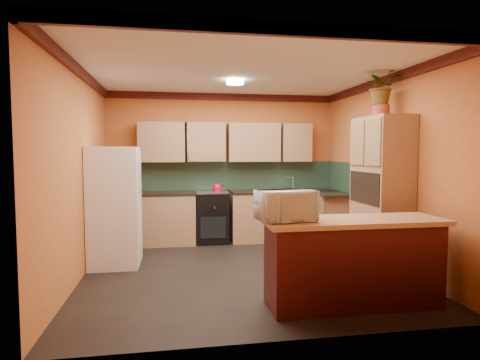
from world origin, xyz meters
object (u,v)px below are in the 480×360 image
Objects in this scene: pantry at (381,195)px; microwave at (286,206)px; stove at (212,217)px; breakfast_bar at (353,265)px; fridge at (114,207)px; base_cabinets_back at (246,217)px.

microwave is at bearing -146.20° from pantry.
stove is 0.43× the size of pantry.
breakfast_bar is (-0.91, -1.11, -0.61)m from pantry.
pantry is at bearing 50.51° from breakfast_bar.
pantry is 1.56m from breakfast_bar.
fridge is 3.03× the size of microwave.
pantry reaches higher than base_cabinets_back.
pantry is (1.47, -2.14, 0.61)m from base_cabinets_back.
stove is 3.05m from pantry.
stove is at bearing 89.54° from microwave.
breakfast_bar is at bearing -69.90° from stove.
fridge is at bearing -139.76° from stove.
fridge is (-1.50, -1.27, 0.39)m from stove.
breakfast_bar is at bearing -8.29° from microwave.
pantry is 1.99m from microwave.
microwave is at bearing 180.00° from breakfast_bar.
microwave is (1.95, -1.97, 0.24)m from fridge.
microwave reaches higher than breakfast_bar.
microwave is (-0.74, 0.00, 0.65)m from breakfast_bar.
breakfast_bar is 3.21× the size of microwave.
base_cabinets_back is 3.29m from breakfast_bar.
pantry is (2.10, -2.14, 0.59)m from stove.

